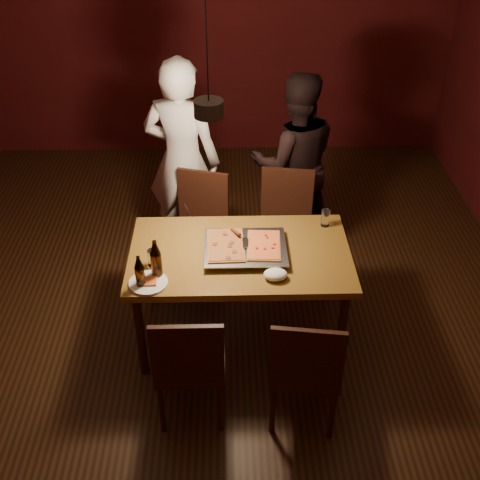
{
  "coord_description": "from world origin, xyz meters",
  "views": [
    {
      "loc": [
        0.1,
        -3.36,
        3.16
      ],
      "look_at": [
        0.18,
        -0.08,
        0.85
      ],
      "focal_mm": 45.0,
      "sensor_mm": 36.0,
      "label": 1
    }
  ],
  "objects_px": {
    "chair_near_left": "(189,358)",
    "beer_bottle_b": "(156,259)",
    "plate_slice": "(148,283)",
    "chair_far_left": "(200,217)",
    "chair_far_right": "(285,214)",
    "pizza_tray": "(246,249)",
    "diner_white": "(182,161)",
    "pendant_lamp": "(209,107)",
    "dining_table": "(240,261)",
    "diner_dark": "(294,162)",
    "beer_bottle_a": "(140,272)",
    "chair_near_right": "(306,362)"
  },
  "relations": [
    {
      "from": "chair_near_left",
      "to": "beer_bottle_b",
      "type": "height_order",
      "value": "beer_bottle_b"
    },
    {
      "from": "plate_slice",
      "to": "chair_near_left",
      "type": "bearing_deg",
      "value": -58.87
    },
    {
      "from": "chair_far_left",
      "to": "chair_far_right",
      "type": "height_order",
      "value": "same"
    },
    {
      "from": "chair_far_right",
      "to": "pizza_tray",
      "type": "relative_size",
      "value": 0.88
    },
    {
      "from": "chair_near_left",
      "to": "diner_white",
      "type": "distance_m",
      "value": 1.91
    },
    {
      "from": "pizza_tray",
      "to": "pendant_lamp",
      "type": "bearing_deg",
      "value": 155.41
    },
    {
      "from": "dining_table",
      "to": "chair_far_left",
      "type": "relative_size",
      "value": 2.89
    },
    {
      "from": "diner_white",
      "to": "diner_dark",
      "type": "relative_size",
      "value": 1.11
    },
    {
      "from": "chair_far_right",
      "to": "chair_near_left",
      "type": "height_order",
      "value": "same"
    },
    {
      "from": "diner_dark",
      "to": "pizza_tray",
      "type": "bearing_deg",
      "value": 65.93
    },
    {
      "from": "beer_bottle_b",
      "to": "beer_bottle_a",
      "type": "bearing_deg",
      "value": -133.17
    },
    {
      "from": "chair_near_right",
      "to": "pendant_lamp",
      "type": "bearing_deg",
      "value": 129.49
    },
    {
      "from": "diner_white",
      "to": "plate_slice",
      "type": "bearing_deg",
      "value": 99.5
    },
    {
      "from": "pendant_lamp",
      "to": "chair_near_left",
      "type": "bearing_deg",
      "value": -99.17
    },
    {
      "from": "chair_far_left",
      "to": "beer_bottle_b",
      "type": "distance_m",
      "value": 1.11
    },
    {
      "from": "pizza_tray",
      "to": "pendant_lamp",
      "type": "distance_m",
      "value": 1.01
    },
    {
      "from": "dining_table",
      "to": "chair_near_left",
      "type": "relative_size",
      "value": 3.09
    },
    {
      "from": "diner_dark",
      "to": "pendant_lamp",
      "type": "xyz_separation_m",
      "value": [
        -0.67,
        -1.14,
        0.98
      ]
    },
    {
      "from": "plate_slice",
      "to": "beer_bottle_a",
      "type": "bearing_deg",
      "value": -154.82
    },
    {
      "from": "beer_bottle_b",
      "to": "chair_far_left",
      "type": "bearing_deg",
      "value": 77.18
    },
    {
      "from": "chair_far_left",
      "to": "pizza_tray",
      "type": "height_order",
      "value": "chair_far_left"
    },
    {
      "from": "chair_far_right",
      "to": "chair_near_right",
      "type": "height_order",
      "value": "same"
    },
    {
      "from": "chair_far_left",
      "to": "plate_slice",
      "type": "relative_size",
      "value": 2.11
    },
    {
      "from": "beer_bottle_a",
      "to": "pendant_lamp",
      "type": "height_order",
      "value": "pendant_lamp"
    },
    {
      "from": "chair_near_left",
      "to": "beer_bottle_b",
      "type": "relative_size",
      "value": 1.78
    },
    {
      "from": "chair_far_right",
      "to": "pizza_tray",
      "type": "bearing_deg",
      "value": 75.77
    },
    {
      "from": "diner_dark",
      "to": "pendant_lamp",
      "type": "height_order",
      "value": "pendant_lamp"
    },
    {
      "from": "beer_bottle_b",
      "to": "diner_white",
      "type": "relative_size",
      "value": 0.16
    },
    {
      "from": "chair_far_left",
      "to": "chair_far_right",
      "type": "relative_size",
      "value": 1.07
    },
    {
      "from": "chair_far_left",
      "to": "diner_dark",
      "type": "distance_m",
      "value": 0.94
    },
    {
      "from": "chair_far_left",
      "to": "chair_near_left",
      "type": "relative_size",
      "value": 1.07
    },
    {
      "from": "chair_near_left",
      "to": "diner_dark",
      "type": "height_order",
      "value": "diner_dark"
    },
    {
      "from": "chair_far_left",
      "to": "diner_white",
      "type": "relative_size",
      "value": 0.3
    },
    {
      "from": "chair_far_left",
      "to": "chair_near_right",
      "type": "distance_m",
      "value": 1.73
    },
    {
      "from": "chair_far_left",
      "to": "beer_bottle_b",
      "type": "bearing_deg",
      "value": 93.16
    },
    {
      "from": "chair_near_right",
      "to": "pizza_tray",
      "type": "height_order",
      "value": "chair_near_right"
    },
    {
      "from": "chair_far_right",
      "to": "pendant_lamp",
      "type": "relative_size",
      "value": 0.44
    },
    {
      "from": "chair_far_right",
      "to": "plate_slice",
      "type": "bearing_deg",
      "value": 58.42
    },
    {
      "from": "beer_bottle_a",
      "to": "dining_table",
      "type": "bearing_deg",
      "value": 28.73
    },
    {
      "from": "chair_near_left",
      "to": "beer_bottle_a",
      "type": "distance_m",
      "value": 0.62
    },
    {
      "from": "chair_far_left",
      "to": "chair_near_left",
      "type": "bearing_deg",
      "value": 105.35
    },
    {
      "from": "beer_bottle_b",
      "to": "pendant_lamp",
      "type": "relative_size",
      "value": 0.25
    },
    {
      "from": "chair_far_right",
      "to": "pendant_lamp",
      "type": "distance_m",
      "value": 1.53
    },
    {
      "from": "chair_near_left",
      "to": "plate_slice",
      "type": "bearing_deg",
      "value": 121.02
    },
    {
      "from": "chair_far_right",
      "to": "pendant_lamp",
      "type": "height_order",
      "value": "pendant_lamp"
    },
    {
      "from": "dining_table",
      "to": "pizza_tray",
      "type": "bearing_deg",
      "value": -6.07
    },
    {
      "from": "diner_white",
      "to": "pendant_lamp",
      "type": "xyz_separation_m",
      "value": [
        0.26,
        -1.03,
        0.89
      ]
    },
    {
      "from": "pizza_tray",
      "to": "plate_slice",
      "type": "distance_m",
      "value": 0.7
    },
    {
      "from": "chair_far_left",
      "to": "chair_far_right",
      "type": "xyz_separation_m",
      "value": [
        0.69,
        0.02,
        0.0
      ]
    },
    {
      "from": "dining_table",
      "to": "plate_slice",
      "type": "relative_size",
      "value": 6.09
    }
  ]
}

